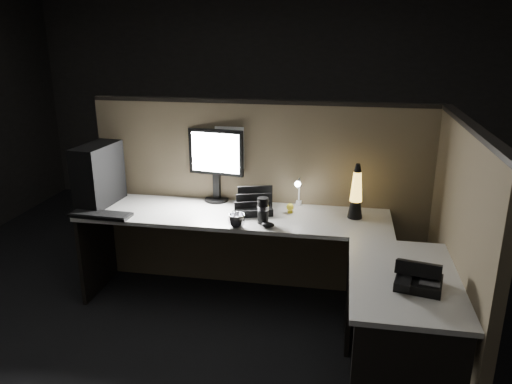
% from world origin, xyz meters
% --- Properties ---
extents(floor, '(6.00, 6.00, 0.00)m').
position_xyz_m(floor, '(0.00, 0.00, 0.00)').
color(floor, black).
rests_on(floor, ground).
extents(room_shell, '(6.00, 6.00, 6.00)m').
position_xyz_m(room_shell, '(0.00, 0.00, 1.62)').
color(room_shell, silver).
rests_on(room_shell, ground).
extents(partition_back, '(2.66, 0.06, 1.50)m').
position_xyz_m(partition_back, '(0.00, 0.93, 0.75)').
color(partition_back, brown).
rests_on(partition_back, ground).
extents(partition_right, '(0.06, 1.66, 1.50)m').
position_xyz_m(partition_right, '(1.33, 0.10, 0.75)').
color(partition_right, brown).
rests_on(partition_right, ground).
extents(desk, '(2.60, 1.60, 0.73)m').
position_xyz_m(desk, '(0.18, 0.25, 0.58)').
color(desk, beige).
rests_on(desk, ground).
extents(pc_tower, '(0.24, 0.46, 0.47)m').
position_xyz_m(pc_tower, '(-1.22, 0.63, 0.97)').
color(pc_tower, black).
rests_on(pc_tower, desk).
extents(monitor, '(0.45, 0.19, 0.57)m').
position_xyz_m(monitor, '(-0.35, 0.88, 1.08)').
color(monitor, black).
rests_on(monitor, desk).
extents(keyboard, '(0.46, 0.17, 0.02)m').
position_xyz_m(keyboard, '(-1.09, 0.37, 0.74)').
color(keyboard, black).
rests_on(keyboard, desk).
extents(mouse, '(0.10, 0.07, 0.04)m').
position_xyz_m(mouse, '(0.14, 0.38, 0.75)').
color(mouse, black).
rests_on(mouse, desk).
extents(clip_lamp, '(0.04, 0.18, 0.23)m').
position_xyz_m(clip_lamp, '(0.31, 0.81, 0.87)').
color(clip_lamp, silver).
rests_on(clip_lamp, desk).
extents(organizer, '(0.33, 0.31, 0.20)m').
position_xyz_m(organizer, '(-0.01, 0.67, 0.78)').
color(organizer, black).
rests_on(organizer, desk).
extents(lava_lamp, '(0.11, 0.11, 0.40)m').
position_xyz_m(lava_lamp, '(0.74, 0.67, 0.90)').
color(lava_lamp, black).
rests_on(lava_lamp, desk).
extents(travel_mug, '(0.08, 0.08, 0.19)m').
position_xyz_m(travel_mug, '(0.10, 0.45, 0.82)').
color(travel_mug, black).
rests_on(travel_mug, desk).
extents(steel_mug, '(0.13, 0.13, 0.10)m').
position_xyz_m(steel_mug, '(-0.07, 0.34, 0.78)').
color(steel_mug, silver).
rests_on(steel_mug, desk).
extents(figurine, '(0.05, 0.05, 0.05)m').
position_xyz_m(figurine, '(0.26, 0.69, 0.78)').
color(figurine, yellow).
rests_on(figurine, desk).
extents(pinned_paper, '(0.23, 0.00, 0.33)m').
position_xyz_m(pinned_paper, '(-0.24, 0.90, 1.16)').
color(pinned_paper, white).
rests_on(pinned_paper, partition_back).
extents(desk_phone, '(0.27, 0.28, 0.14)m').
position_xyz_m(desk_phone, '(1.05, -0.30, 0.78)').
color(desk_phone, black).
rests_on(desk_phone, desk).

